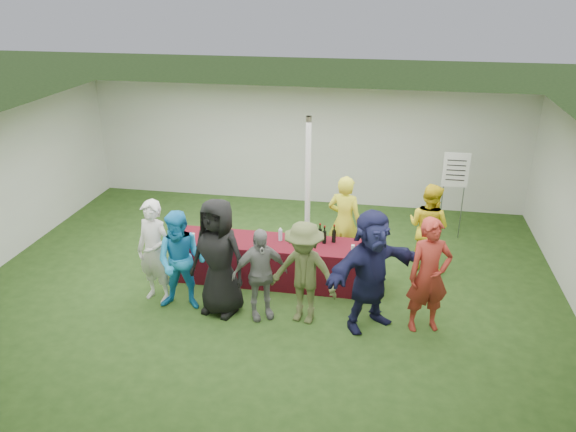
% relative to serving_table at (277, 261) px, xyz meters
% --- Properties ---
extents(ground, '(60.00, 60.00, 0.00)m').
position_rel_serving_table_xyz_m(ground, '(-0.13, -0.11, -0.38)').
color(ground, '#284719').
rests_on(ground, ground).
extents(tent, '(10.00, 10.00, 10.00)m').
position_rel_serving_table_xyz_m(tent, '(0.37, 1.09, 0.98)').
color(tent, white).
rests_on(tent, ground).
extents(serving_table, '(3.60, 0.80, 0.75)m').
position_rel_serving_table_xyz_m(serving_table, '(0.00, 0.00, 0.00)').
color(serving_table, maroon).
rests_on(serving_table, ground).
extents(wine_bottles, '(0.70, 0.15, 0.32)m').
position_rel_serving_table_xyz_m(wine_bottles, '(0.64, 0.15, 0.50)').
color(wine_bottles, black).
rests_on(wine_bottles, serving_table).
extents(wine_glasses, '(2.77, 0.13, 0.16)m').
position_rel_serving_table_xyz_m(wine_glasses, '(-0.44, -0.25, 0.49)').
color(wine_glasses, silver).
rests_on(wine_glasses, serving_table).
extents(water_bottle, '(0.07, 0.07, 0.23)m').
position_rel_serving_table_xyz_m(water_bottle, '(0.05, 0.08, 0.48)').
color(water_bottle, silver).
rests_on(water_bottle, serving_table).
extents(bar_towel, '(0.25, 0.18, 0.03)m').
position_rel_serving_table_xyz_m(bar_towel, '(1.62, 0.05, 0.39)').
color(bar_towel, white).
rests_on(bar_towel, serving_table).
extents(dump_bucket, '(0.23, 0.23, 0.18)m').
position_rel_serving_table_xyz_m(dump_bucket, '(1.58, -0.22, 0.46)').
color(dump_bucket, slate).
rests_on(dump_bucket, serving_table).
extents(wine_list_sign, '(0.50, 0.03, 1.80)m').
position_rel_serving_table_xyz_m(wine_list_sign, '(3.11, 2.40, 0.94)').
color(wine_list_sign, slate).
rests_on(wine_list_sign, ground).
extents(staff_pourer, '(0.72, 0.57, 1.74)m').
position_rel_serving_table_xyz_m(staff_pourer, '(1.09, 0.80, 0.49)').
color(staff_pourer, yellow).
rests_on(staff_pourer, ground).
extents(staff_back, '(1.00, 0.95, 1.63)m').
position_rel_serving_table_xyz_m(staff_back, '(2.58, 0.97, 0.44)').
color(staff_back, yellow).
rests_on(staff_back, ground).
extents(customer_0, '(0.73, 0.58, 1.74)m').
position_rel_serving_table_xyz_m(customer_0, '(-1.81, -0.95, 0.50)').
color(customer_0, silver).
rests_on(customer_0, ground).
extents(customer_1, '(0.85, 0.68, 1.66)m').
position_rel_serving_table_xyz_m(customer_1, '(-1.29, -1.12, 0.45)').
color(customer_1, '#1E8FD5').
rests_on(customer_1, ground).
extents(customer_2, '(1.06, 0.83, 1.91)m').
position_rel_serving_table_xyz_m(customer_2, '(-0.69, -1.11, 0.58)').
color(customer_2, black).
rests_on(customer_2, ground).
extents(customer_3, '(0.95, 0.74, 1.50)m').
position_rel_serving_table_xyz_m(customer_3, '(-0.03, -1.15, 0.37)').
color(customer_3, gray).
rests_on(customer_3, ground).
extents(customer_4, '(1.18, 0.84, 1.65)m').
position_rel_serving_table_xyz_m(customer_4, '(0.65, -1.14, 0.45)').
color(customer_4, '#50582F').
rests_on(customer_4, ground).
extents(customer_5, '(1.71, 1.56, 1.90)m').
position_rel_serving_table_xyz_m(customer_5, '(1.64, -1.10, 0.57)').
color(customer_5, '#1A1B42').
rests_on(customer_5, ground).
extents(customer_6, '(0.76, 0.61, 1.80)m').
position_rel_serving_table_xyz_m(customer_6, '(2.49, -1.02, 0.52)').
color(customer_6, maroon).
rests_on(customer_6, ground).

